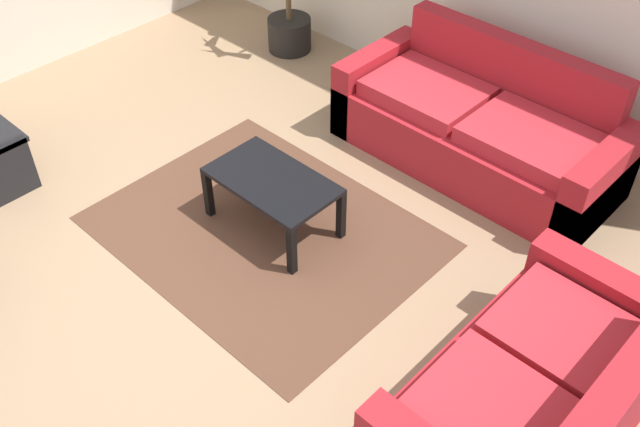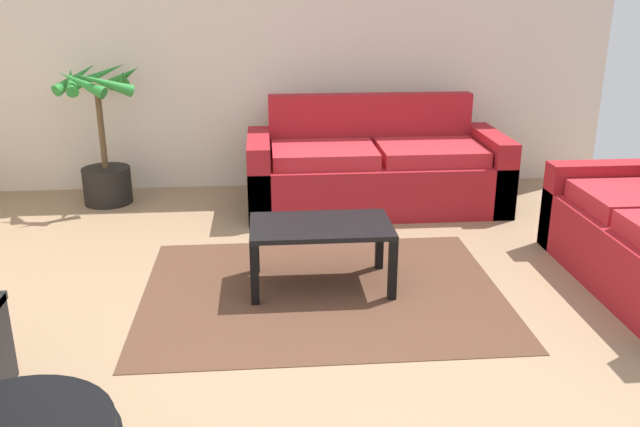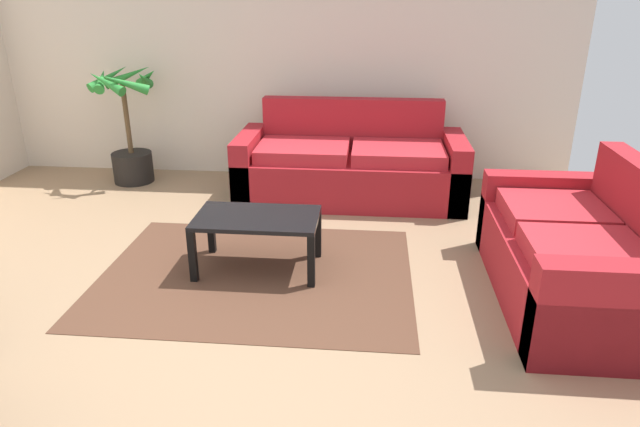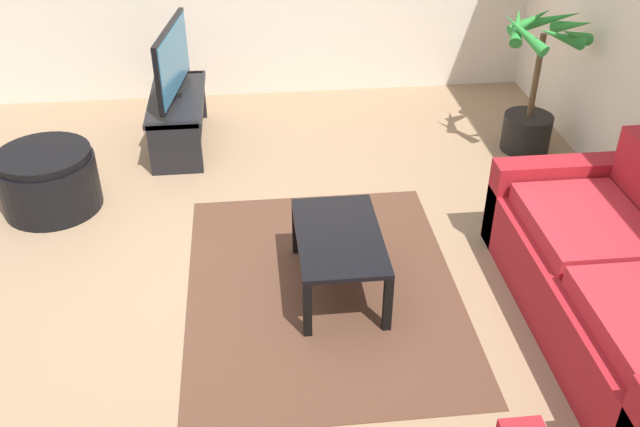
# 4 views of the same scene
# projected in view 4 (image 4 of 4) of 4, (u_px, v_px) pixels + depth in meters

# --- Properties ---
(ground_plane) EXTENTS (6.60, 6.60, 0.00)m
(ground_plane) POSITION_uv_depth(u_px,v_px,m) (224.00, 280.00, 4.57)
(ground_plane) COLOR #937556
(couch_main) EXTENTS (2.13, 0.90, 0.90)m
(couch_main) POSITION_uv_depth(u_px,v_px,m) (627.00, 293.00, 3.99)
(couch_main) COLOR maroon
(couch_main) RESTS_ON ground
(tv_stand) EXTENTS (1.10, 0.45, 0.44)m
(tv_stand) POSITION_uv_depth(u_px,v_px,m) (178.00, 113.00, 6.01)
(tv_stand) COLOR black
(tv_stand) RESTS_ON ground
(tv) EXTENTS (0.98, 0.19, 0.60)m
(tv) POSITION_uv_depth(u_px,v_px,m) (172.00, 60.00, 5.76)
(tv) COLOR black
(tv) RESTS_ON tv_stand
(coffee_table) EXTENTS (0.87, 0.52, 0.41)m
(coffee_table) POSITION_uv_depth(u_px,v_px,m) (339.00, 242.00, 4.32)
(coffee_table) COLOR black
(coffee_table) RESTS_ON ground
(area_rug) EXTENTS (2.20, 1.70, 0.01)m
(area_rug) POSITION_uv_depth(u_px,v_px,m) (322.00, 288.00, 4.50)
(area_rug) COLOR #513323
(area_rug) RESTS_ON ground
(potted_palm) EXTENTS (0.76, 0.75, 1.20)m
(potted_palm) POSITION_uv_depth(u_px,v_px,m) (534.00, 94.00, 5.80)
(potted_palm) COLOR black
(potted_palm) RESTS_ON ground
(ottoman) EXTENTS (0.71, 0.71, 0.46)m
(ottoman) POSITION_uv_depth(u_px,v_px,m) (49.00, 180.00, 5.19)
(ottoman) COLOR black
(ottoman) RESTS_ON ground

